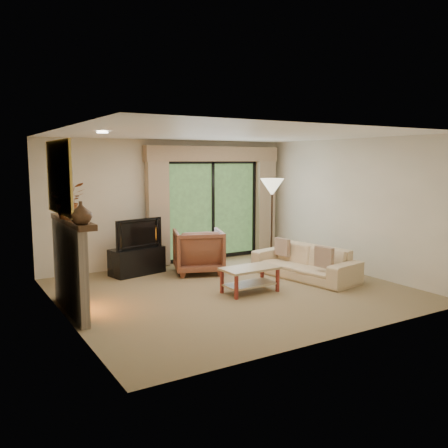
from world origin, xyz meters
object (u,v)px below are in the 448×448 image
sofa (305,262)px  coffee_table (250,280)px  media_console (137,261)px  armchair (198,251)px

sofa → coffee_table: sofa is taller
media_console → sofa: bearing=-49.0°
coffee_table → sofa: bearing=9.8°
media_console → armchair: (1.07, -0.51, 0.17)m
armchair → sofa: armchair is taller
media_console → coffee_table: media_console is taller
media_console → sofa: size_ratio=0.50×
sofa → armchair: bearing=-142.8°
sofa → coffee_table: (-1.43, -0.29, -0.09)m
armchair → coffee_table: size_ratio=1.00×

